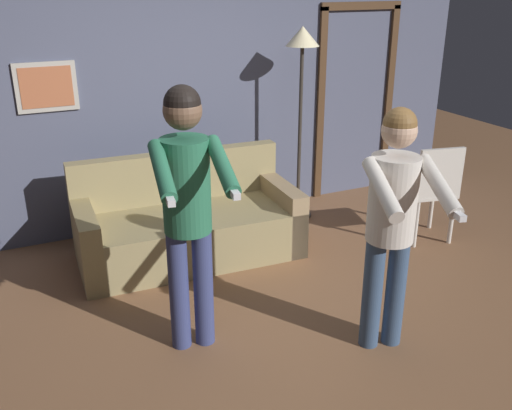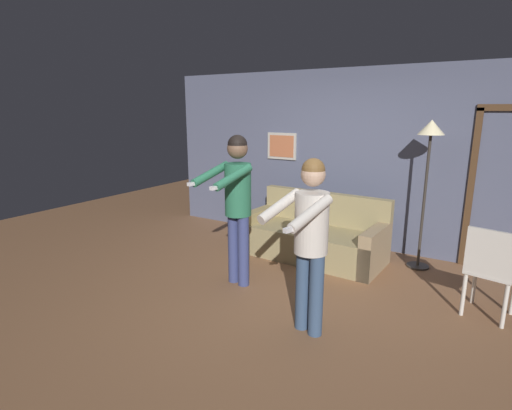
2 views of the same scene
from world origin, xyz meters
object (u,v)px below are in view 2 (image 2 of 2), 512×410
Objects in this scene: person_standing_right at (310,232)px; dining_chair_distant at (490,268)px; person_standing_left at (237,196)px; couch at (314,238)px; torchiere_lamp at (429,147)px.

person_standing_right is 1.86m from dining_chair_distant.
couch is at bearing 72.33° from person_standing_left.
person_standing_right is (-0.58, -2.20, -0.59)m from torchiere_lamp.
couch is 1.02× the size of torchiere_lamp.
person_standing_right is at bearing -140.34° from dining_chair_distant.
person_standing_left is at bearing -136.04° from torchiere_lamp.
person_standing_left reaches higher than dining_chair_distant.
person_standing_left reaches higher than couch.
couch is at bearing -164.28° from torchiere_lamp.
torchiere_lamp is 1.68m from dining_chair_distant.
couch is 1.57m from person_standing_left.
dining_chair_distant is at bearing -17.73° from couch.
person_standing_left is 1.08× the size of person_standing_right.
person_standing_left is (-0.41, -1.30, 0.79)m from couch.
couch is 2.08× the size of dining_chair_distant.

